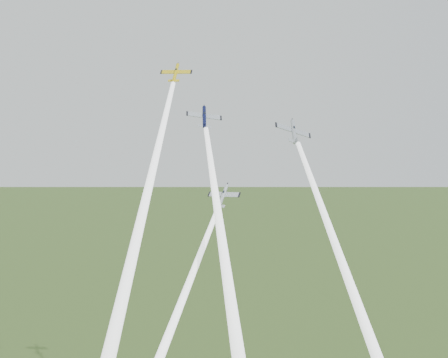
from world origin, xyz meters
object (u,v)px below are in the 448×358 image
plane_silver_low (223,196)px  plane_navy (204,117)px  plane_yellow (176,73)px  plane_silver_right (294,132)px

plane_silver_low → plane_navy: bearing=149.1°
plane_yellow → plane_silver_low: plane_yellow is taller
plane_yellow → plane_silver_right: (24.77, -0.91, -12.31)m
plane_yellow → plane_silver_low: size_ratio=0.98×
plane_yellow → plane_navy: 12.13m
plane_navy → plane_silver_right: size_ratio=0.88×
plane_silver_right → plane_silver_low: 21.31m
plane_yellow → plane_silver_low: bearing=-38.3°
plane_navy → plane_silver_low: size_ratio=1.06×
plane_yellow → plane_navy: bearing=-28.6°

